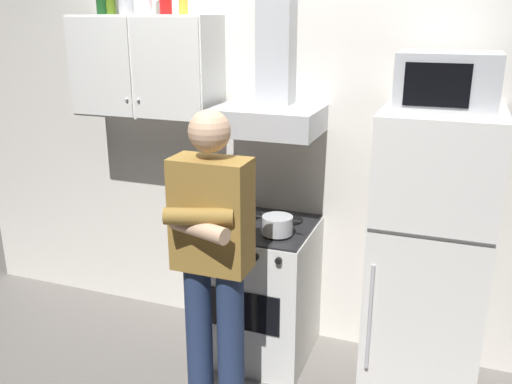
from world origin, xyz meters
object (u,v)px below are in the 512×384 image
(range_hood, at_px, (270,98))
(bottle_spice_jar, at_px, (183,4))
(refrigerator, at_px, (429,258))
(cooking_pot, at_px, (277,225))
(upper_cabinet, at_px, (147,66))
(stove_oven, at_px, (262,290))
(person_standing, at_px, (212,259))
(microwave, at_px, (447,81))

(range_hood, height_order, bottle_spice_jar, bottle_spice_jar)
(refrigerator, bearing_deg, cooking_pot, -171.68)
(upper_cabinet, relative_size, range_hood, 1.20)
(bottle_spice_jar, bearing_deg, stove_oven, -14.23)
(range_hood, height_order, refrigerator, range_hood)
(person_standing, distance_m, bottle_spice_jar, 1.50)
(microwave, relative_size, person_standing, 0.29)
(stove_oven, height_order, microwave, microwave)
(stove_oven, height_order, person_standing, person_standing)
(range_hood, bearing_deg, cooking_pot, -62.12)
(stove_oven, bearing_deg, upper_cabinet, 171.10)
(stove_oven, xyz_separation_m, person_standing, (-0.05, -0.61, 0.47))
(cooking_pot, xyz_separation_m, bottle_spice_jar, (-0.67, 0.26, 1.18))
(person_standing, distance_m, cooking_pot, 0.52)
(microwave, xyz_separation_m, bottle_spice_jar, (-1.49, 0.12, 0.37))
(upper_cabinet, xyz_separation_m, person_standing, (0.75, -0.73, -0.85))
(refrigerator, xyz_separation_m, microwave, (-0.00, 0.02, 0.94))
(range_hood, xyz_separation_m, refrigerator, (0.95, -0.13, -0.80))
(refrigerator, xyz_separation_m, person_standing, (-1.00, -0.61, 0.10))
(microwave, height_order, bottle_spice_jar, bottle_spice_jar)
(microwave, bearing_deg, bottle_spice_jar, 175.49)
(refrigerator, distance_m, microwave, 0.94)
(range_hood, distance_m, bottle_spice_jar, 0.74)
(upper_cabinet, xyz_separation_m, bottle_spice_jar, (0.26, 0.01, 0.36))
(stove_oven, height_order, refrigerator, refrigerator)
(stove_oven, height_order, range_hood, range_hood)
(range_hood, relative_size, bottle_spice_jar, 6.01)
(refrigerator, relative_size, person_standing, 0.98)
(person_standing, height_order, bottle_spice_jar, bottle_spice_jar)
(person_standing, xyz_separation_m, cooking_pot, (0.18, 0.49, 0.02))
(person_standing, bearing_deg, range_hood, 86.09)
(cooking_pot, relative_size, bottle_spice_jar, 2.19)
(upper_cabinet, distance_m, bottle_spice_jar, 0.44)
(stove_oven, xyz_separation_m, cooking_pot, (0.13, -0.12, 0.49))
(cooking_pot, bearing_deg, bottle_spice_jar, 159.07)
(person_standing, bearing_deg, cooking_pot, 69.70)
(refrigerator, distance_m, bottle_spice_jar, 1.98)
(upper_cabinet, distance_m, cooking_pot, 1.27)
(cooking_pot, bearing_deg, range_hood, 117.88)
(refrigerator, xyz_separation_m, bottle_spice_jar, (-1.49, 0.14, 1.31))
(range_hood, relative_size, refrigerator, 0.47)
(range_hood, bearing_deg, person_standing, -93.91)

